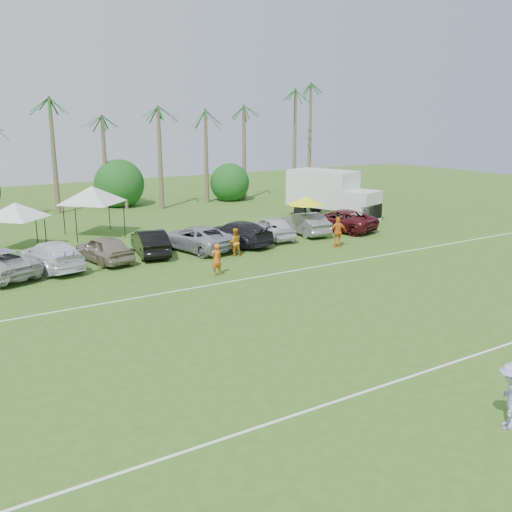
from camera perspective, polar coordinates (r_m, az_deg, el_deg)
ground at (r=15.94m, az=14.28°, el=-16.37°), size 120.00×120.00×0.00m
field_lines at (r=21.60m, az=-1.20°, el=-7.55°), size 80.00×12.10×0.01m
palm_tree_5 at (r=48.40m, az=-20.24°, el=13.66°), size 2.40×2.40×9.90m
palm_tree_6 at (r=49.41m, az=-15.65°, el=14.98°), size 2.40×2.40×10.90m
palm_tree_7 at (r=50.73m, az=-11.21°, el=16.15°), size 2.40×2.40×11.90m
palm_tree_8 at (r=52.69m, az=-5.85°, el=13.43°), size 2.40×2.40×8.90m
palm_tree_9 at (r=55.08m, az=-1.05°, el=14.43°), size 2.40×2.40×9.90m
palm_tree_10 at (r=57.81m, az=3.36°, el=15.24°), size 2.40×2.40×10.90m
palm_tree_11 at (r=60.22m, az=6.61°, el=15.94°), size 2.40×2.40×11.90m
bush_tree_2 at (r=51.32m, az=-13.27°, el=6.76°), size 4.00×4.00×4.00m
bush_tree_3 at (r=55.30m, az=-3.35°, el=7.60°), size 4.00×4.00×4.00m
sideline_player_a at (r=28.76m, az=-3.98°, el=-0.35°), size 0.63×0.44×1.65m
sideline_player_b at (r=32.74m, az=-2.14°, el=1.41°), size 0.93×0.81×1.62m
sideline_player_c at (r=35.15m, az=8.20°, el=2.38°), size 1.20×0.78×1.89m
box_truck at (r=45.00m, az=7.63°, el=6.25°), size 4.84×7.62×3.68m
canopy_tent_left at (r=36.76m, az=-22.99°, el=4.95°), size 4.12×4.12×3.34m
canopy_tent_right at (r=39.32m, az=-16.14°, el=6.73°), size 4.80×4.80×3.89m
market_umbrella at (r=37.54m, az=5.03°, el=5.55°), size 2.46×2.46×2.74m
frisbee_player at (r=16.47m, az=24.03°, el=-12.66°), size 1.37×1.25×1.78m
parked_car_3 at (r=31.80m, az=-19.77°, el=0.08°), size 2.92×5.40×1.49m
parked_car_4 at (r=32.45m, az=-14.98°, el=0.71°), size 2.50×4.61×1.49m
parked_car_5 at (r=33.53m, az=-10.55°, el=1.37°), size 2.36×4.72×1.49m
parked_car_6 at (r=34.31m, az=-6.02°, el=1.82°), size 3.68×5.79×1.49m
parked_car_7 at (r=35.54m, az=-1.95°, el=2.31°), size 3.32×5.49×1.49m
parked_car_8 at (r=37.26m, az=1.50°, el=2.86°), size 2.16×4.51×1.49m
parked_car_9 at (r=38.86m, az=4.93°, el=3.28°), size 2.07×4.66×1.49m
parked_car_10 at (r=40.36m, az=8.33°, el=3.58°), size 3.87×5.83×1.49m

